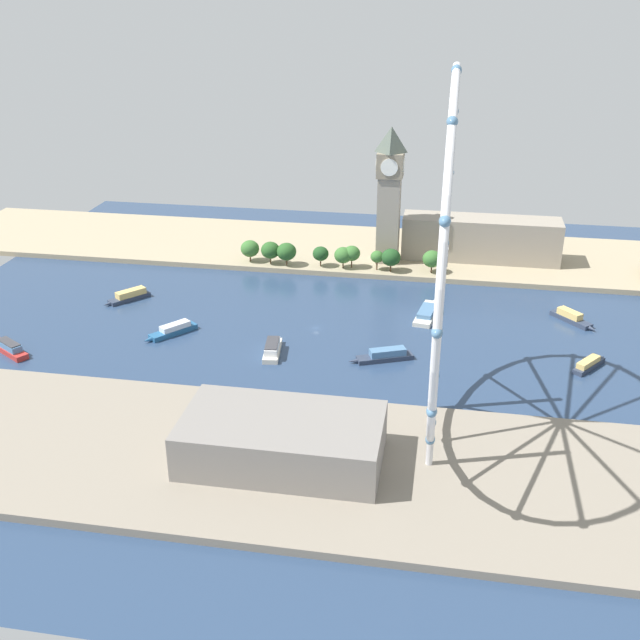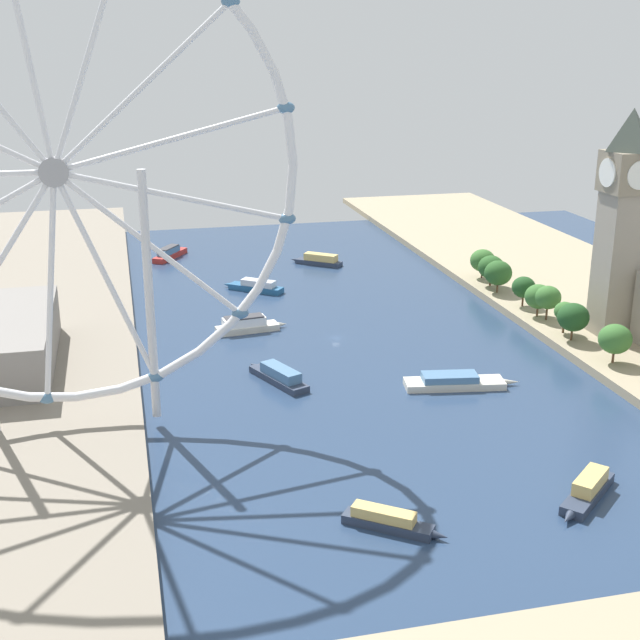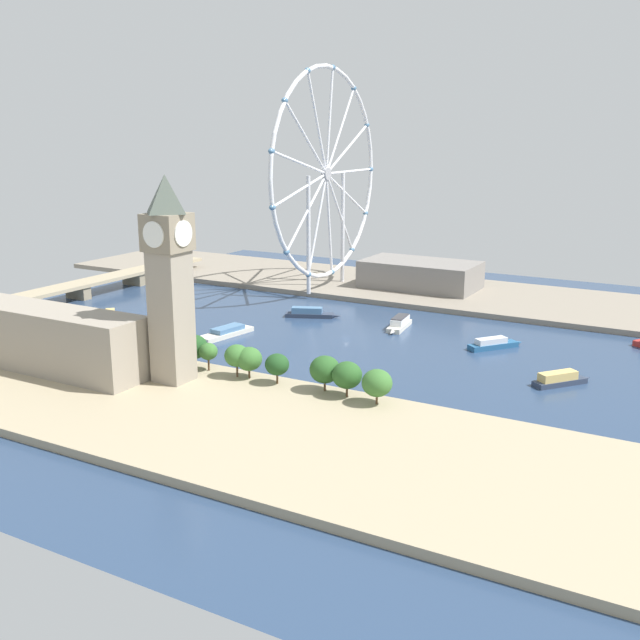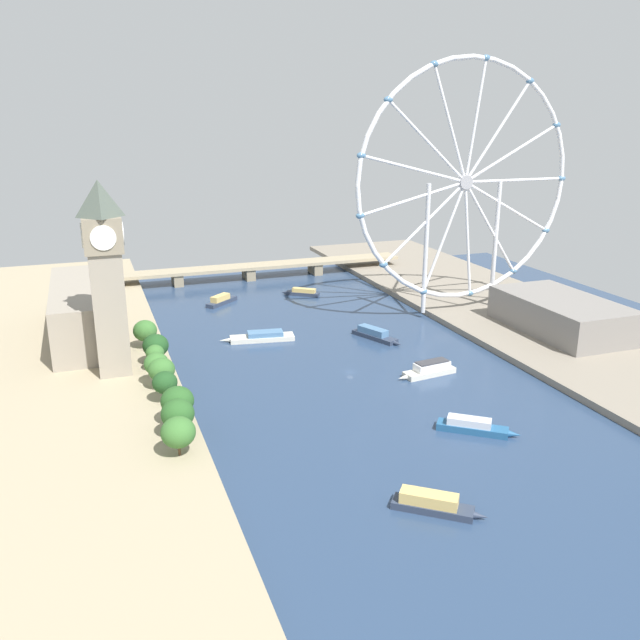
# 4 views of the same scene
# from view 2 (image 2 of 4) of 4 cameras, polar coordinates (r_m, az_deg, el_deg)

# --- Properties ---
(ground_plane) EXTENTS (402.49, 402.49, 0.00)m
(ground_plane) POSITION_cam_2_polar(r_m,az_deg,el_deg) (312.35, 1.07, -1.20)
(ground_plane) COLOR navy
(riverbank_left) EXTENTS (90.00, 520.00, 3.00)m
(riverbank_left) POSITION_cam_2_polar(r_m,az_deg,el_deg) (357.61, 19.43, 0.53)
(riverbank_left) COLOR tan
(riverbank_left) RESTS_ON ground_plane
(clock_tower) EXTENTS (15.77, 15.77, 79.04)m
(clock_tower) POSITION_cam_2_polar(r_m,az_deg,el_deg) (315.06, 19.45, 6.30)
(clock_tower) COLOR gray
(clock_tower) RESTS_ON riverbank_left
(tree_row_embankment) EXTENTS (14.27, 117.81, 13.58)m
(tree_row_embankment) POSITION_cam_2_polar(r_m,az_deg,el_deg) (341.53, 13.77, 1.96)
(tree_row_embankment) COLOR #513823
(tree_row_embankment) RESTS_ON riverbank_left
(ferris_wheel) EXTENTS (126.23, 3.20, 131.61)m
(ferris_wheel) POSITION_cam_2_polar(r_m,az_deg,el_deg) (227.96, -17.27, 9.22)
(ferris_wheel) COLOR silver
(ferris_wheel) RESTS_ON riverbank_right
(tour_boat_0) EXTENTS (22.95, 20.93, 5.59)m
(tour_boat_0) POSITION_cam_2_polar(r_m,az_deg,el_deg) (216.44, 17.39, -10.73)
(tour_boat_0) COLOR #2D384C
(tour_boat_0) RESTS_ON ground_plane
(tour_boat_1) EXTENTS (36.88, 13.37, 4.45)m
(tour_boat_1) POSITION_cam_2_polar(r_m,az_deg,el_deg) (271.83, 8.95, -4.07)
(tour_boat_1) COLOR beige
(tour_boat_1) RESTS_ON ground_plane
(tour_boat_2) EXTENTS (19.65, 27.95, 5.93)m
(tour_boat_2) POSITION_cam_2_polar(r_m,az_deg,el_deg) (432.55, -9.93, 4.40)
(tour_boat_2) COLOR #B22D28
(tour_boat_2) RESTS_ON ground_plane
(tour_boat_3) EXTENTS (23.30, 19.62, 5.41)m
(tour_boat_3) POSITION_cam_2_polar(r_m,az_deg,el_deg) (413.14, -0.08, 4.01)
(tour_boat_3) COLOR #2D384C
(tour_boat_3) RESTS_ON ground_plane
(tour_boat_4) EXTENTS (15.72, 29.18, 5.37)m
(tour_boat_4) POSITION_cam_2_polar(r_m,az_deg,el_deg) (272.32, -2.77, -3.72)
(tour_boat_4) COLOR #2D384C
(tour_boat_4) RESTS_ON ground_plane
(tour_boat_5) EXTENTS (25.03, 20.80, 5.10)m
(tour_boat_5) POSITION_cam_2_polar(r_m,az_deg,el_deg) (370.58, -4.32, 2.25)
(tour_boat_5) COLOR #235684
(tour_boat_5) RESTS_ON ground_plane
(tour_boat_6) EXTENTS (21.42, 17.12, 4.60)m
(tour_boat_6) POSITION_cam_2_polar(r_m,az_deg,el_deg) (196.20, 4.59, -13.18)
(tour_boat_6) COLOR #2D384C
(tour_boat_6) RESTS_ON ground_plane
(tour_boat_7) EXTENTS (27.58, 9.78, 6.05)m
(tour_boat_7) POSITION_cam_2_polar(r_m,az_deg,el_deg) (319.54, -4.88, -0.33)
(tour_boat_7) COLOR beige
(tour_boat_7) RESTS_ON ground_plane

